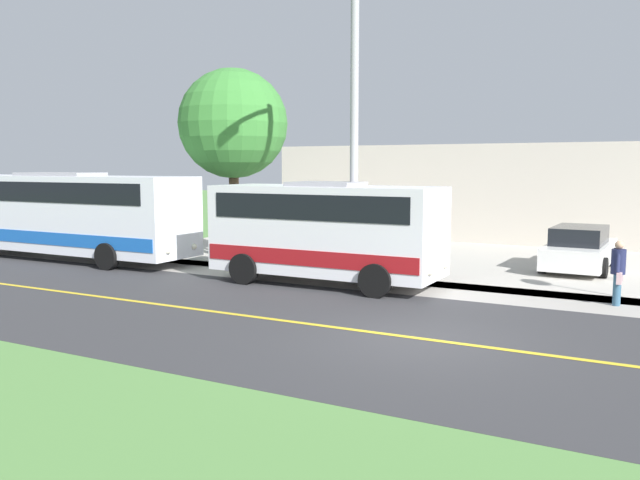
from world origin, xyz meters
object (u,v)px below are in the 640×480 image
object	(u,v)px
transit_bus_rear	(62,212)
parked_car_near	(579,249)
commercial_building	(540,191)
tree_curbside	(233,124)
shuttle_bus_front	(326,228)
street_light_pole	(353,117)
pedestrian_with_bags	(618,271)

from	to	relation	value
transit_bus_rear	parked_car_near	world-z (taller)	transit_bus_rear
commercial_building	tree_curbside	bearing A→B (deg)	-31.09
transit_bus_rear	tree_curbside	world-z (taller)	tree_curbside
shuttle_bus_front	street_light_pole	world-z (taller)	street_light_pole
transit_bus_rear	street_light_pole	world-z (taller)	street_light_pole
tree_curbside	commercial_building	xyz separation A→B (m)	(-14.00, 8.44, -2.72)
shuttle_bus_front	parked_car_near	size ratio (longest dim) A/B	1.52
pedestrian_with_bags	commercial_building	distance (m)	16.80
shuttle_bus_front	street_light_pole	size ratio (longest dim) A/B	0.77
parked_car_near	commercial_building	xyz separation A→B (m)	(-10.75, -3.07, 1.50)
tree_curbside	shuttle_bus_front	bearing A→B (deg)	61.27
street_light_pole	commercial_building	xyz separation A→B (m)	(-16.51, 2.50, -2.61)
transit_bus_rear	commercial_building	distance (m)	22.03
pedestrian_with_bags	commercial_building	xyz separation A→B (m)	(-16.12, -4.54, 1.34)
street_light_pole	tree_curbside	xyz separation A→B (m)	(-2.51, -5.94, 0.11)
street_light_pole	tree_curbside	bearing A→B (deg)	-112.92
tree_curbside	street_light_pole	bearing A→B (deg)	67.08
street_light_pole	pedestrian_with_bags	bearing A→B (deg)	93.22
street_light_pole	commercial_building	size ratio (longest dim) A/B	0.37
shuttle_bus_front	parked_car_near	xyz separation A→B (m)	(-6.15, 6.21, -0.94)
shuttle_bus_front	transit_bus_rear	xyz separation A→B (m)	(0.00, -10.97, 0.12)
pedestrian_with_bags	commercial_building	bearing A→B (deg)	-164.27
shuttle_bus_front	pedestrian_with_bags	bearing A→B (deg)	95.86
tree_curbside	commercial_building	world-z (taller)	tree_curbside
transit_bus_rear	commercial_building	xyz separation A→B (m)	(-16.91, 14.11, 0.44)
transit_bus_rear	tree_curbside	size ratio (longest dim) A/B	1.63
parked_car_near	tree_curbside	size ratio (longest dim) A/B	0.65
shuttle_bus_front	commercial_building	bearing A→B (deg)	169.47
transit_bus_rear	parked_car_near	bearing A→B (deg)	109.71
transit_bus_rear	tree_curbside	distance (m)	7.11
shuttle_bus_front	commercial_building	distance (m)	17.20
pedestrian_with_bags	tree_curbside	world-z (taller)	tree_curbside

